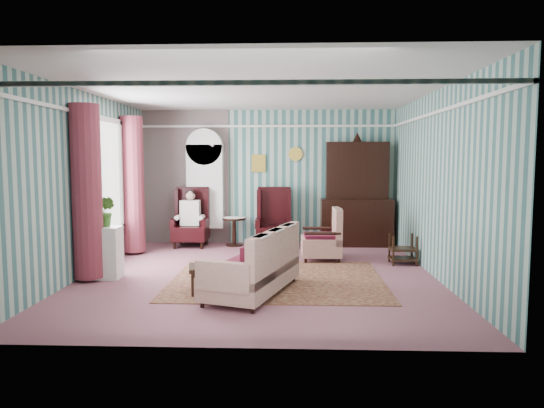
{
  "coord_description": "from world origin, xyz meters",
  "views": [
    {
      "loc": [
        0.5,
        -7.56,
        1.84
      ],
      "look_at": [
        0.18,
        0.6,
        1.08
      ],
      "focal_mm": 32.0,
      "sensor_mm": 36.0,
      "label": 1
    }
  ],
  "objects_px": {
    "plant_stand": "(103,253)",
    "sofa": "(252,258)",
    "wingback_left": "(191,217)",
    "round_side_table": "(234,232)",
    "nest_table": "(403,249)",
    "dresser_hutch": "(357,190)",
    "bookcase": "(205,192)",
    "coffee_table": "(224,278)",
    "wingback_right": "(274,218)",
    "seated_woman": "(191,219)",
    "floral_armchair": "(321,236)"
  },
  "relations": [
    {
      "from": "plant_stand",
      "to": "sofa",
      "type": "relative_size",
      "value": 0.44
    },
    {
      "from": "wingback_left",
      "to": "round_side_table",
      "type": "distance_m",
      "value": 0.97
    },
    {
      "from": "wingback_left",
      "to": "nest_table",
      "type": "distance_m",
      "value": 4.37
    },
    {
      "from": "wingback_left",
      "to": "round_side_table",
      "type": "bearing_deg",
      "value": 9.46
    },
    {
      "from": "dresser_hutch",
      "to": "bookcase",
      "type": "bearing_deg",
      "value": 177.89
    },
    {
      "from": "round_side_table",
      "to": "sofa",
      "type": "height_order",
      "value": "sofa"
    },
    {
      "from": "round_side_table",
      "to": "coffee_table",
      "type": "xyz_separation_m",
      "value": [
        0.28,
        -3.59,
        -0.11
      ]
    },
    {
      "from": "wingback_left",
      "to": "wingback_right",
      "type": "relative_size",
      "value": 1.0
    },
    {
      "from": "seated_woman",
      "to": "coffee_table",
      "type": "relative_size",
      "value": 1.22
    },
    {
      "from": "bookcase",
      "to": "plant_stand",
      "type": "xyz_separation_m",
      "value": [
        -1.05,
        -3.14,
        -0.72
      ]
    },
    {
      "from": "bookcase",
      "to": "seated_woman",
      "type": "height_order",
      "value": "bookcase"
    },
    {
      "from": "seated_woman",
      "to": "coffee_table",
      "type": "distance_m",
      "value": 3.66
    },
    {
      "from": "seated_woman",
      "to": "floral_armchair",
      "type": "height_order",
      "value": "seated_woman"
    },
    {
      "from": "bookcase",
      "to": "coffee_table",
      "type": "xyz_separation_m",
      "value": [
        0.93,
        -3.83,
        -0.93
      ]
    },
    {
      "from": "round_side_table",
      "to": "wingback_right",
      "type": "bearing_deg",
      "value": -10.01
    },
    {
      "from": "nest_table",
      "to": "sofa",
      "type": "bearing_deg",
      "value": -141.92
    },
    {
      "from": "floral_armchair",
      "to": "round_side_table",
      "type": "bearing_deg",
      "value": 50.51
    },
    {
      "from": "sofa",
      "to": "plant_stand",
      "type": "bearing_deg",
      "value": 90.25
    },
    {
      "from": "wingback_left",
      "to": "coffee_table",
      "type": "height_order",
      "value": "wingback_left"
    },
    {
      "from": "plant_stand",
      "to": "dresser_hutch",
      "type": "bearing_deg",
      "value": 35.08
    },
    {
      "from": "nest_table",
      "to": "coffee_table",
      "type": "bearing_deg",
      "value": -146.8
    },
    {
      "from": "dresser_hutch",
      "to": "sofa",
      "type": "bearing_deg",
      "value": -117.03
    },
    {
      "from": "dresser_hutch",
      "to": "nest_table",
      "type": "height_order",
      "value": "dresser_hutch"
    },
    {
      "from": "dresser_hutch",
      "to": "nest_table",
      "type": "bearing_deg",
      "value": -72.61
    },
    {
      "from": "wingback_left",
      "to": "nest_table",
      "type": "xyz_separation_m",
      "value": [
        4.07,
        -1.55,
        -0.35
      ]
    },
    {
      "from": "plant_stand",
      "to": "floral_armchair",
      "type": "xyz_separation_m",
      "value": [
        3.46,
        1.52,
        0.05
      ]
    },
    {
      "from": "wingback_left",
      "to": "plant_stand",
      "type": "height_order",
      "value": "wingback_left"
    },
    {
      "from": "seated_woman",
      "to": "round_side_table",
      "type": "height_order",
      "value": "seated_woman"
    },
    {
      "from": "dresser_hutch",
      "to": "floral_armchair",
      "type": "bearing_deg",
      "value": -119.3
    },
    {
      "from": "nest_table",
      "to": "coffee_table",
      "type": "height_order",
      "value": "nest_table"
    },
    {
      "from": "wingback_right",
      "to": "bookcase",
      "type": "bearing_deg",
      "value": 165.43
    },
    {
      "from": "dresser_hutch",
      "to": "round_side_table",
      "type": "distance_m",
      "value": 2.75
    },
    {
      "from": "dresser_hutch",
      "to": "round_side_table",
      "type": "xyz_separation_m",
      "value": [
        -2.6,
        -0.12,
        -0.88
      ]
    },
    {
      "from": "plant_stand",
      "to": "coffee_table",
      "type": "distance_m",
      "value": 2.11
    },
    {
      "from": "wingback_right",
      "to": "nest_table",
      "type": "height_order",
      "value": "wingback_right"
    },
    {
      "from": "round_side_table",
      "to": "coffee_table",
      "type": "height_order",
      "value": "round_side_table"
    },
    {
      "from": "round_side_table",
      "to": "plant_stand",
      "type": "relative_size",
      "value": 0.75
    },
    {
      "from": "dresser_hutch",
      "to": "wingback_right",
      "type": "xyz_separation_m",
      "value": [
        -1.75,
        -0.27,
        -0.55
      ]
    },
    {
      "from": "plant_stand",
      "to": "round_side_table",
      "type": "bearing_deg",
      "value": 59.62
    },
    {
      "from": "wingback_right",
      "to": "coffee_table",
      "type": "distance_m",
      "value": 3.51
    },
    {
      "from": "dresser_hutch",
      "to": "wingback_left",
      "type": "height_order",
      "value": "dresser_hutch"
    },
    {
      "from": "wingback_left",
      "to": "floral_armchair",
      "type": "xyz_separation_m",
      "value": [
        2.66,
        -1.23,
        -0.18
      ]
    },
    {
      "from": "plant_stand",
      "to": "floral_armchair",
      "type": "height_order",
      "value": "floral_armchair"
    },
    {
      "from": "wingback_left",
      "to": "bookcase",
      "type": "bearing_deg",
      "value": 57.34
    },
    {
      "from": "bookcase",
      "to": "floral_armchair",
      "type": "distance_m",
      "value": 2.98
    },
    {
      "from": "sofa",
      "to": "coffee_table",
      "type": "xyz_separation_m",
      "value": [
        -0.39,
        0.06,
        -0.3
      ]
    },
    {
      "from": "round_side_table",
      "to": "bookcase",
      "type": "bearing_deg",
      "value": 159.73
    },
    {
      "from": "round_side_table",
      "to": "nest_table",
      "type": "xyz_separation_m",
      "value": [
        3.17,
        -1.7,
        -0.03
      ]
    },
    {
      "from": "wingback_left",
      "to": "floral_armchair",
      "type": "distance_m",
      "value": 2.93
    },
    {
      "from": "bookcase",
      "to": "sofa",
      "type": "distance_m",
      "value": 4.16
    }
  ]
}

